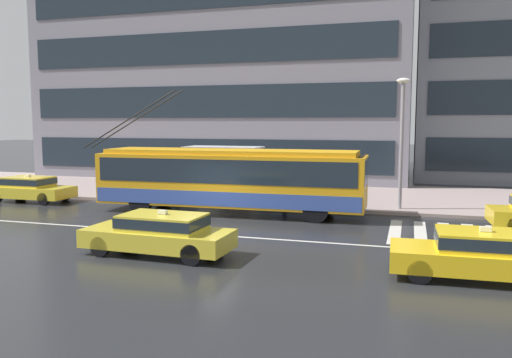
{
  "coord_description": "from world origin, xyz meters",
  "views": [
    {
      "loc": [
        7.61,
        -18.14,
        4.05
      ],
      "look_at": [
        0.94,
        3.96,
        1.49
      ],
      "focal_mm": 36.05,
      "sensor_mm": 36.0,
      "label": 1
    }
  ],
  "objects_px": {
    "bus_shelter": "(225,159)",
    "street_lamp": "(402,131)",
    "taxi_oncoming_far": "(480,253)",
    "taxi_oncoming_near": "(160,232)",
    "pedestrian_at_shelter": "(175,167)",
    "taxi_queued_behind_bus": "(30,188)",
    "trolleybus": "(230,178)",
    "pedestrian_approaching_curb": "(286,172)"
  },
  "relations": [
    {
      "from": "taxi_oncoming_near",
      "to": "trolleybus",
      "type": "bearing_deg",
      "value": 92.8
    },
    {
      "from": "taxi_oncoming_far",
      "to": "street_lamp",
      "type": "bearing_deg",
      "value": 102.55
    },
    {
      "from": "trolleybus",
      "to": "street_lamp",
      "type": "relative_size",
      "value": 2.24
    },
    {
      "from": "bus_shelter",
      "to": "street_lamp",
      "type": "xyz_separation_m",
      "value": [
        8.95,
        -1.43,
        1.52
      ]
    },
    {
      "from": "pedestrian_approaching_curb",
      "to": "taxi_oncoming_near",
      "type": "bearing_deg",
      "value": -100.07
    },
    {
      "from": "taxi_queued_behind_bus",
      "to": "taxi_oncoming_near",
      "type": "distance_m",
      "value": 13.71
    },
    {
      "from": "taxi_queued_behind_bus",
      "to": "street_lamp",
      "type": "bearing_deg",
      "value": 7.19
    },
    {
      "from": "taxi_oncoming_far",
      "to": "pedestrian_at_shelter",
      "type": "bearing_deg",
      "value": 143.09
    },
    {
      "from": "bus_shelter",
      "to": "street_lamp",
      "type": "bearing_deg",
      "value": -9.1
    },
    {
      "from": "trolleybus",
      "to": "taxi_oncoming_near",
      "type": "relative_size",
      "value": 2.82
    },
    {
      "from": "taxi_oncoming_near",
      "to": "pedestrian_approaching_curb",
      "type": "relative_size",
      "value": 2.4
    },
    {
      "from": "taxi_oncoming_near",
      "to": "street_lamp",
      "type": "xyz_separation_m",
      "value": [
        6.88,
        10.0,
        2.96
      ]
    },
    {
      "from": "pedestrian_at_shelter",
      "to": "bus_shelter",
      "type": "bearing_deg",
      "value": 26.76
    },
    {
      "from": "taxi_oncoming_near",
      "to": "bus_shelter",
      "type": "relative_size",
      "value": 1.16
    },
    {
      "from": "taxi_oncoming_far",
      "to": "pedestrian_approaching_curb",
      "type": "bearing_deg",
      "value": 128.22
    },
    {
      "from": "bus_shelter",
      "to": "pedestrian_approaching_curb",
      "type": "distance_m",
      "value": 4.24
    },
    {
      "from": "taxi_queued_behind_bus",
      "to": "taxi_oncoming_far",
      "type": "bearing_deg",
      "value": -20.33
    },
    {
      "from": "taxi_queued_behind_bus",
      "to": "pedestrian_at_shelter",
      "type": "xyz_separation_m",
      "value": [
        6.95,
        2.56,
        1.05
      ]
    },
    {
      "from": "taxi_queued_behind_bus",
      "to": "street_lamp",
      "type": "xyz_separation_m",
      "value": [
        18.23,
        2.3,
        2.96
      ]
    },
    {
      "from": "taxi_queued_behind_bus",
      "to": "street_lamp",
      "type": "distance_m",
      "value": 18.61
    },
    {
      "from": "bus_shelter",
      "to": "pedestrian_approaching_curb",
      "type": "xyz_separation_m",
      "value": [
        3.75,
        -1.92,
        -0.44
      ]
    },
    {
      "from": "taxi_queued_behind_bus",
      "to": "trolleybus",
      "type": "bearing_deg",
      "value": -1.51
    },
    {
      "from": "taxi_oncoming_far",
      "to": "pedestrian_approaching_curb",
      "type": "height_order",
      "value": "pedestrian_approaching_curb"
    },
    {
      "from": "pedestrian_at_shelter",
      "to": "street_lamp",
      "type": "xyz_separation_m",
      "value": [
        11.28,
        -0.25,
        1.91
      ]
    },
    {
      "from": "taxi_queued_behind_bus",
      "to": "pedestrian_approaching_curb",
      "type": "relative_size",
      "value": 2.22
    },
    {
      "from": "trolleybus",
      "to": "pedestrian_approaching_curb",
      "type": "relative_size",
      "value": 6.76
    },
    {
      "from": "taxi_queued_behind_bus",
      "to": "taxi_oncoming_near",
      "type": "xyz_separation_m",
      "value": [
        11.35,
        -7.7,
        0.0
      ]
    },
    {
      "from": "trolleybus",
      "to": "pedestrian_at_shelter",
      "type": "relative_size",
      "value": 6.49
    },
    {
      "from": "taxi_oncoming_far",
      "to": "taxi_queued_behind_bus",
      "type": "bearing_deg",
      "value": 159.67
    },
    {
      "from": "taxi_oncoming_far",
      "to": "taxi_oncoming_near",
      "type": "xyz_separation_m",
      "value": [
        -9.08,
        -0.13,
        0.0
      ]
    },
    {
      "from": "pedestrian_at_shelter",
      "to": "pedestrian_approaching_curb",
      "type": "relative_size",
      "value": 1.04
    },
    {
      "from": "trolleybus",
      "to": "taxi_oncoming_near",
      "type": "distance_m",
      "value": 7.47
    },
    {
      "from": "pedestrian_at_shelter",
      "to": "taxi_queued_behind_bus",
      "type": "bearing_deg",
      "value": -159.81
    },
    {
      "from": "pedestrian_approaching_curb",
      "to": "taxi_oncoming_far",
      "type": "bearing_deg",
      "value": -51.78
    },
    {
      "from": "taxi_oncoming_far",
      "to": "taxi_oncoming_near",
      "type": "bearing_deg",
      "value": -179.18
    },
    {
      "from": "taxi_queued_behind_bus",
      "to": "pedestrian_at_shelter",
      "type": "distance_m",
      "value": 7.48
    },
    {
      "from": "pedestrian_at_shelter",
      "to": "street_lamp",
      "type": "relative_size",
      "value": 0.35
    },
    {
      "from": "taxi_oncoming_far",
      "to": "pedestrian_at_shelter",
      "type": "height_order",
      "value": "pedestrian_at_shelter"
    },
    {
      "from": "trolleybus",
      "to": "taxi_queued_behind_bus",
      "type": "distance_m",
      "value": 11.03
    },
    {
      "from": "taxi_oncoming_far",
      "to": "pedestrian_at_shelter",
      "type": "relative_size",
      "value": 2.18
    },
    {
      "from": "taxi_queued_behind_bus",
      "to": "taxi_oncoming_near",
      "type": "bearing_deg",
      "value": -34.14
    },
    {
      "from": "taxi_oncoming_far",
      "to": "street_lamp",
      "type": "height_order",
      "value": "street_lamp"
    }
  ]
}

